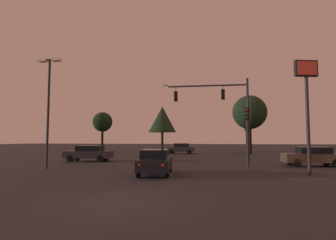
# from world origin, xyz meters

# --- Properties ---
(ground_plane) EXTENTS (168.00, 168.00, 0.00)m
(ground_plane) POSITION_xyz_m (0.00, 24.50, 0.00)
(ground_plane) COLOR #262326
(ground_plane) RESTS_ON ground
(traffic_signal_mast_arm) EXTENTS (7.55, 0.43, 7.37)m
(traffic_signal_mast_arm) POSITION_xyz_m (4.06, 14.72, 5.11)
(traffic_signal_mast_arm) COLOR #232326
(traffic_signal_mast_arm) RESTS_ON ground
(traffic_light_corner_left) EXTENTS (0.35, 0.38, 4.47)m
(traffic_light_corner_left) POSITION_xyz_m (5.75, 11.73, 3.16)
(traffic_light_corner_left) COLOR #232326
(traffic_light_corner_left) RESTS_ON ground
(traffic_light_corner_right) EXTENTS (0.36, 0.38, 3.89)m
(traffic_light_corner_right) POSITION_xyz_m (6.57, 19.15, 2.77)
(traffic_light_corner_right) COLOR #232326
(traffic_light_corner_right) RESTS_ON ground
(car_nearside_lane) EXTENTS (2.14, 4.20, 1.52)m
(car_nearside_lane) POSITION_xyz_m (-0.25, 7.17, 0.79)
(car_nearside_lane) COLOR black
(car_nearside_lane) RESTS_ON ground
(car_crossing_left) EXTENTS (4.41, 1.94, 1.52)m
(car_crossing_left) POSITION_xyz_m (10.93, 13.99, 0.79)
(car_crossing_left) COLOR #473828
(car_crossing_left) RESTS_ON ground
(car_crossing_right) EXTENTS (4.60, 2.16, 1.52)m
(car_crossing_right) POSITION_xyz_m (-8.59, 15.69, 0.80)
(car_crossing_right) COLOR #232328
(car_crossing_right) RESTS_ON ground
(car_far_lane) EXTENTS (4.03, 1.90, 1.52)m
(car_far_lane) POSITION_xyz_m (-1.29, 30.41, 0.79)
(car_far_lane) COLOR #232328
(car_far_lane) RESTS_ON ground
(parking_lot_lamp_post) EXTENTS (1.70, 0.36, 8.16)m
(parking_lot_lamp_post) POSITION_xyz_m (-8.84, 9.31, 5.16)
(parking_lot_lamp_post) COLOR #232326
(parking_lot_lamp_post) RESTS_ON ground
(store_sign_illuminated) EXTENTS (1.42, 0.56, 6.97)m
(store_sign_illuminated) POSITION_xyz_m (8.87, 8.47, 5.10)
(store_sign_illuminated) COLOR #232326
(store_sign_illuminated) RESTS_ON ground
(tree_behind_sign) EXTENTS (3.40, 3.40, 6.15)m
(tree_behind_sign) POSITION_xyz_m (-2.85, 23.65, 4.55)
(tree_behind_sign) COLOR black
(tree_behind_sign) RESTS_ON ground
(tree_left_far) EXTENTS (3.28, 3.28, 6.66)m
(tree_left_far) POSITION_xyz_m (-14.98, 33.99, 4.97)
(tree_left_far) COLOR black
(tree_left_far) RESTS_ON ground
(tree_center_horizon) EXTENTS (4.91, 4.91, 8.45)m
(tree_center_horizon) POSITION_xyz_m (8.61, 31.27, 5.98)
(tree_center_horizon) COLOR black
(tree_center_horizon) RESTS_ON ground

